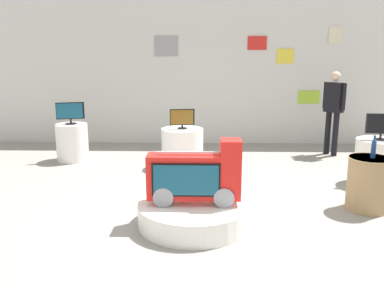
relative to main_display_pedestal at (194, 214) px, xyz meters
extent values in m
plane|color=gray|center=(0.06, 0.31, -0.14)|extent=(30.00, 30.00, 0.00)
cube|color=silver|center=(0.06, 4.92, 1.51)|extent=(10.18, 0.10, 3.31)
cube|color=yellow|center=(2.06, 4.85, 1.97)|extent=(0.40, 0.02, 0.34)
cube|color=gray|center=(-0.76, 4.85, 2.20)|extent=(0.55, 0.02, 0.46)
cube|color=#9ECC33|center=(2.67, 4.85, 1.00)|extent=(0.51, 0.02, 0.31)
cube|color=beige|center=(3.20, 4.85, 2.45)|extent=(0.31, 0.02, 0.38)
cube|color=red|center=(1.39, 4.85, 2.27)|extent=(0.44, 0.02, 0.31)
cylinder|color=white|center=(0.00, 0.00, 0.00)|extent=(1.43, 1.43, 0.29)
cylinder|color=gray|center=(-0.37, 0.00, 0.27)|extent=(0.25, 0.35, 0.25)
cylinder|color=gray|center=(0.37, 0.00, 0.27)|extent=(0.25, 0.35, 0.25)
cube|color=red|center=(0.00, 0.00, 0.50)|extent=(1.17, 0.30, 0.56)
cube|color=red|center=(0.45, 0.00, 0.87)|extent=(0.26, 0.30, 0.19)
cube|color=black|center=(-0.09, -0.16, 0.50)|extent=(0.83, 0.02, 0.42)
cube|color=navy|center=(-0.09, -0.16, 0.50)|extent=(0.79, 0.02, 0.38)
cube|color=#B2B2B7|center=(0.00, 0.00, 0.81)|extent=(0.93, 0.03, 0.02)
cylinder|color=white|center=(3.06, 1.74, 0.24)|extent=(0.75, 0.75, 0.76)
cylinder|color=black|center=(3.06, 1.74, 0.63)|extent=(0.17, 0.17, 0.02)
cylinder|color=black|center=(3.06, 1.74, 0.68)|extent=(0.04, 0.04, 0.08)
cube|color=black|center=(3.06, 1.74, 0.89)|extent=(0.50, 0.10, 0.33)
cube|color=black|center=(3.06, 1.72, 0.89)|extent=(0.46, 0.07, 0.30)
cylinder|color=white|center=(-0.27, 2.68, 0.24)|extent=(0.80, 0.80, 0.76)
cylinder|color=black|center=(-0.27, 2.68, 0.63)|extent=(0.17, 0.17, 0.02)
cylinder|color=black|center=(-0.27, 2.68, 0.66)|extent=(0.04, 0.04, 0.05)
cube|color=black|center=(-0.27, 2.68, 0.84)|extent=(0.47, 0.12, 0.30)
cube|color=brown|center=(-0.28, 2.65, 0.84)|extent=(0.43, 0.09, 0.27)
cylinder|color=white|center=(-2.57, 3.14, 0.24)|extent=(0.64, 0.64, 0.76)
cylinder|color=black|center=(-2.57, 3.14, 0.63)|extent=(0.22, 0.22, 0.02)
cylinder|color=black|center=(-2.57, 3.14, 0.68)|extent=(0.04, 0.04, 0.09)
cube|color=black|center=(-2.57, 3.14, 0.89)|extent=(0.54, 0.19, 0.34)
cube|color=navy|center=(-2.57, 3.12, 0.89)|extent=(0.49, 0.15, 0.30)
cylinder|color=#9E7F56|center=(2.42, 0.56, 0.23)|extent=(0.57, 0.57, 0.75)
cylinder|color=#9E7F56|center=(2.42, 0.56, 0.60)|extent=(0.59, 0.59, 0.02)
cylinder|color=navy|center=(2.44, 0.55, 0.73)|extent=(0.07, 0.07, 0.23)
cylinder|color=navy|center=(2.44, 0.55, 0.88)|extent=(0.03, 0.03, 0.08)
cylinder|color=black|center=(2.97, 3.66, 0.33)|extent=(0.12, 0.12, 0.94)
cylinder|color=black|center=(2.86, 3.83, 0.33)|extent=(0.12, 0.12, 0.94)
cube|color=black|center=(2.91, 3.75, 1.11)|extent=(0.38, 0.43, 0.63)
sphere|color=beige|center=(2.91, 3.75, 1.56)|extent=(0.20, 0.20, 0.20)
cylinder|color=black|center=(3.05, 3.55, 1.14)|extent=(0.08, 0.08, 0.57)
cylinder|color=black|center=(2.78, 3.95, 1.14)|extent=(0.08, 0.08, 0.57)
camera|label=1|loc=(0.09, -4.75, 1.97)|focal=37.06mm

